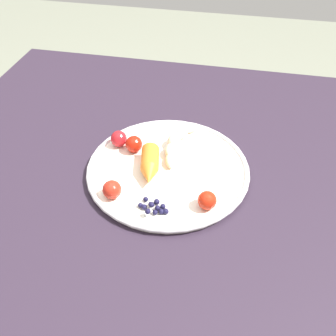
{
  "coord_description": "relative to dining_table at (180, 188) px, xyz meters",
  "views": [
    {
      "loc": [
        0.1,
        -0.63,
        1.3
      ],
      "look_at": [
        -0.02,
        -0.03,
        0.75
      ],
      "focal_mm": 40.13,
      "sensor_mm": 36.0,
      "label": 1
    }
  ],
  "objects": [
    {
      "name": "carrot_orange",
      "position": [
        -0.06,
        -0.05,
        0.11
      ],
      "size": [
        0.06,
        0.11,
        0.04
      ],
      "color": "orange",
      "rests_on": "plate"
    },
    {
      "name": "tomato_mid",
      "position": [
        -0.11,
        0.01,
        0.11
      ],
      "size": [
        0.04,
        0.04,
        0.04
      ],
      "primitive_type": "sphere",
      "color": "red",
      "rests_on": "plate"
    },
    {
      "name": "plate",
      "position": [
        -0.02,
        -0.03,
        0.08
      ],
      "size": [
        0.36,
        0.36,
        0.02
      ],
      "color": "white",
      "rests_on": "dining_table"
    },
    {
      "name": "tomato_near",
      "position": [
        0.08,
        -0.13,
        0.11
      ],
      "size": [
        0.04,
        0.04,
        0.04
      ],
      "primitive_type": "sphere",
      "color": "red",
      "rests_on": "plate"
    },
    {
      "name": "ground_plane",
      "position": [
        0.0,
        0.0,
        -0.66
      ],
      "size": [
        6.0,
        6.0,
        0.0
      ],
      "primitive_type": "plane",
      "color": "gray"
    },
    {
      "name": "banana",
      "position": [
        -0.02,
        0.05,
        0.1
      ],
      "size": [
        0.07,
        0.18,
        0.03
      ],
      "color": "beige",
      "rests_on": "plate"
    },
    {
      "name": "tomato_far",
      "position": [
        -0.15,
        0.02,
        0.11
      ],
      "size": [
        0.04,
        0.04,
        0.04
      ],
      "primitive_type": "sphere",
      "color": "red",
      "rests_on": "plate"
    },
    {
      "name": "dining_table",
      "position": [
        0.0,
        0.0,
        0.0
      ],
      "size": [
        1.22,
        0.98,
        0.73
      ],
      "color": "#2B202F",
      "rests_on": "ground_plane"
    },
    {
      "name": "tomato_extra",
      "position": [
        -0.11,
        -0.14,
        0.11
      ],
      "size": [
        0.04,
        0.04,
        0.04
      ],
      "primitive_type": "sphere",
      "color": "red",
      "rests_on": "plate"
    },
    {
      "name": "blueberry_pile",
      "position": [
        -0.02,
        -0.15,
        0.09
      ],
      "size": [
        0.06,
        0.05,
        0.02
      ],
      "color": "#191638",
      "rests_on": "plate"
    }
  ]
}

